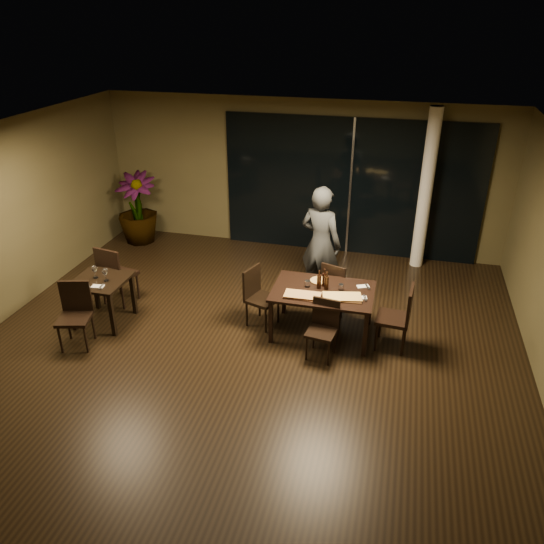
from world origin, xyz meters
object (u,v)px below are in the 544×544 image
at_px(chair_main_left, 258,293).
at_px(chair_main_right, 400,315).
at_px(bottle_c, 324,277).
at_px(main_table, 323,295).
at_px(chair_main_far, 336,285).
at_px(potted_plant, 137,208).
at_px(chair_main_near, 323,325).
at_px(bottle_b, 327,281).
at_px(chair_side_near, 75,311).
at_px(side_table, 101,287).
at_px(bottle_a, 319,279).
at_px(diner, 321,244).
at_px(chair_side_far, 115,273).

distance_m(chair_main_left, chair_main_right, 2.17).
bearing_deg(bottle_c, main_table, -85.25).
distance_m(chair_main_far, potted_plant, 4.86).
xyz_separation_m(main_table, chair_main_near, (0.10, -0.54, -0.20)).
xyz_separation_m(chair_main_near, chair_main_left, (-1.12, 0.59, 0.05)).
bearing_deg(main_table, chair_main_near, -79.25).
xyz_separation_m(chair_main_right, bottle_b, (-1.10, 0.15, 0.33)).
xyz_separation_m(chair_main_far, chair_side_near, (-3.57, -1.79, 0.04)).
distance_m(chair_main_left, bottle_b, 1.12).
xyz_separation_m(side_table, chair_main_near, (3.50, -0.04, -0.14)).
bearing_deg(chair_side_near, bottle_a, 4.43).
height_order(potted_plant, bottle_b, potted_plant).
height_order(bottle_a, bottle_b, bottle_a).
xyz_separation_m(chair_main_right, potted_plant, (-5.48, 2.71, 0.18)).
distance_m(main_table, chair_main_right, 1.15).
bearing_deg(chair_main_far, bottle_a, 92.46).
relative_size(main_table, chair_main_left, 1.59).
bearing_deg(chair_main_far, chair_main_left, 47.01).
relative_size(chair_main_right, bottle_c, 3.54).
relative_size(side_table, diner, 0.40).
bearing_deg(chair_main_left, chair_main_near, -98.68).
height_order(chair_main_right, bottle_c, bottle_c).
distance_m(chair_side_far, bottle_a, 3.42).
bearing_deg(chair_main_far, main_table, 99.66).
relative_size(chair_main_near, diner, 0.43).
bearing_deg(chair_side_near, potted_plant, 88.60).
bearing_deg(bottle_a, chair_main_near, -73.16).
height_order(chair_main_right, chair_side_far, chair_side_far).
bearing_deg(main_table, bottle_c, 94.75).
height_order(diner, potted_plant, diner).
bearing_deg(chair_main_near, chair_side_near, -161.93).
relative_size(chair_main_far, chair_main_right, 0.90).
xyz_separation_m(chair_main_left, bottle_a, (0.95, -0.01, 0.37)).
bearing_deg(bottle_a, bottle_c, 55.56).
height_order(chair_side_far, diner, diner).
distance_m(side_table, diner, 3.59).
xyz_separation_m(main_table, chair_side_near, (-3.46, -1.13, -0.13)).
bearing_deg(chair_side_far, main_table, -169.98).
distance_m(main_table, chair_side_near, 3.64).
height_order(chair_main_far, potted_plant, potted_plant).
height_order(chair_side_near, bottle_b, bottle_b).
distance_m(chair_main_right, bottle_a, 1.27).
bearing_deg(chair_main_right, chair_main_left, -89.42).
distance_m(bottle_a, bottle_b, 0.11).
height_order(chair_side_far, bottle_a, chair_side_far).
bearing_deg(bottle_a, chair_side_far, 179.88).
bearing_deg(chair_main_right, diner, -127.63).
relative_size(chair_main_near, bottle_a, 2.93).
bearing_deg(main_table, bottle_b, 49.40).
distance_m(chair_main_left, chair_side_far, 2.46).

